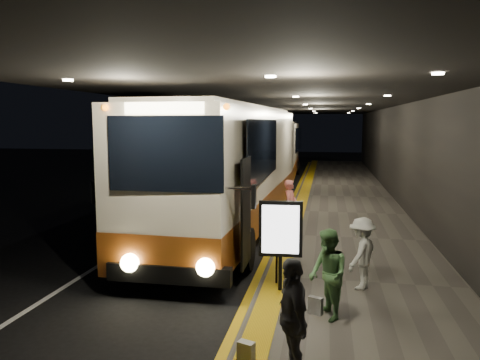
% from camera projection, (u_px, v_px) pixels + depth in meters
% --- Properties ---
extents(ground, '(90.00, 90.00, 0.00)m').
position_uv_depth(ground, '(195.00, 242.00, 14.33)').
color(ground, black).
extents(lane_line_white, '(0.12, 50.00, 0.01)m').
position_uv_depth(lane_line_white, '(187.00, 210.00, 19.53)').
color(lane_line_white, silver).
rests_on(lane_line_white, ground).
extents(kerb_stripe_yellow, '(0.18, 50.00, 0.01)m').
position_uv_depth(kerb_stripe_yellow, '(286.00, 214.00, 18.78)').
color(kerb_stripe_yellow, gold).
rests_on(kerb_stripe_yellow, ground).
extents(sidewalk, '(4.50, 50.00, 0.15)m').
position_uv_depth(sidewalk, '(347.00, 214.00, 18.33)').
color(sidewalk, '#514C44').
rests_on(sidewalk, ground).
extents(tactile_strip, '(0.50, 50.00, 0.01)m').
position_uv_depth(tactile_strip, '(299.00, 210.00, 18.67)').
color(tactile_strip, gold).
rests_on(tactile_strip, sidewalk).
extents(terminal_wall, '(0.10, 50.00, 6.00)m').
position_uv_depth(terminal_wall, '(411.00, 140.00, 17.57)').
color(terminal_wall, black).
rests_on(terminal_wall, ground).
extents(support_columns, '(0.80, 24.80, 4.40)m').
position_uv_depth(support_columns, '(186.00, 160.00, 18.23)').
color(support_columns, black).
rests_on(support_columns, ground).
extents(canopy, '(9.00, 50.00, 0.40)m').
position_uv_depth(canopy, '(291.00, 98.00, 18.19)').
color(canopy, black).
rests_on(canopy, support_columns).
extents(coach_main, '(3.13, 13.10, 4.06)m').
position_uv_depth(coach_main, '(231.00, 174.00, 15.55)').
color(coach_main, beige).
rests_on(coach_main, ground).
extents(coach_second, '(2.73, 11.46, 3.58)m').
position_uv_depth(coach_second, '(277.00, 154.00, 29.13)').
color(coach_second, beige).
rests_on(coach_second, ground).
extents(passenger_boarding, '(0.57, 0.71, 1.70)m').
position_uv_depth(passenger_boarding, '(290.00, 206.00, 14.84)').
color(passenger_boarding, '#D66964').
rests_on(passenger_boarding, sidewalk).
extents(passenger_waiting_green, '(0.77, 0.92, 1.63)m').
position_uv_depth(passenger_waiting_green, '(328.00, 274.00, 8.34)').
color(passenger_waiting_green, '#426E3D').
rests_on(passenger_waiting_green, sidewalk).
extents(passenger_waiting_white, '(0.86, 1.09, 1.53)m').
position_uv_depth(passenger_waiting_white, '(362.00, 253.00, 9.86)').
color(passenger_waiting_white, silver).
rests_on(passenger_waiting_white, sidewalk).
extents(passenger_waiting_grey, '(0.83, 1.12, 1.70)m').
position_uv_depth(passenger_waiting_grey, '(292.00, 318.00, 6.38)').
color(passenger_waiting_grey, '#444448').
rests_on(passenger_waiting_grey, sidewalk).
extents(bag_polka, '(0.29, 0.21, 0.32)m').
position_uv_depth(bag_polka, '(315.00, 306.00, 8.59)').
color(bag_polka, black).
rests_on(bag_polka, sidewalk).
extents(bag_plain, '(0.28, 0.22, 0.31)m').
position_uv_depth(bag_plain, '(246.00, 352.00, 6.88)').
color(bag_plain, beige).
rests_on(bag_plain, sidewalk).
extents(info_sign, '(0.90, 0.17, 1.91)m').
position_uv_depth(info_sign, '(281.00, 231.00, 9.65)').
color(info_sign, black).
rests_on(info_sign, sidewalk).
extents(stanchion_post, '(0.05, 0.05, 1.17)m').
position_uv_depth(stanchion_post, '(277.00, 257.00, 10.17)').
color(stanchion_post, black).
rests_on(stanchion_post, sidewalk).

